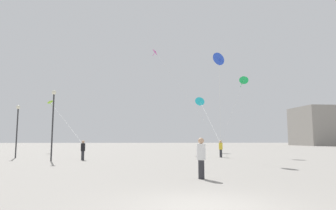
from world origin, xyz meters
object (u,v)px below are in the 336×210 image
object	(u,v)px
person_in_yellow	(221,148)
kite_magenta_diamond	(156,53)
person_in_black	(83,149)
lamppost_east	(17,122)
kite_cyan_diamond	(200,101)
lamppost_west	(53,114)
kite_cobalt_diamond	(219,59)
person_in_white	(201,156)
kite_lime_diamond	(51,103)
kite_emerald_diamond	(244,80)

from	to	relation	value
person_in_yellow	kite_magenta_diamond	world-z (taller)	kite_magenta_diamond
person_in_black	person_in_yellow	world-z (taller)	person_in_yellow
kite_magenta_diamond	lamppost_east	distance (m)	21.31
kite_cyan_diamond	lamppost_west	size ratio (longest dim) A/B	2.45
kite_cobalt_diamond	lamppost_east	xyz separation A→B (m)	(-17.89, 4.86, -4.97)
kite_cobalt_diamond	kite_magenta_diamond	size ratio (longest dim) A/B	0.54
person_in_white	kite_lime_diamond	distance (m)	32.81
person_in_yellow	kite_lime_diamond	xyz separation A→B (m)	(-20.28, 12.98, 5.78)
person_in_white	kite_magenta_diamond	bearing A→B (deg)	143.93
kite_cyan_diamond	person_in_black	bearing A→B (deg)	-128.10
kite_emerald_diamond	lamppost_west	world-z (taller)	kite_emerald_diamond
kite_lime_diamond	lamppost_east	bearing A→B (deg)	-84.44
person_in_yellow	kite_emerald_diamond	bearing A→B (deg)	119.66
kite_cobalt_diamond	person_in_black	bearing A→B (deg)	171.62
kite_cyan_diamond	kite_lime_diamond	bearing A→B (deg)	-179.94
kite_cyan_diamond	lamppost_east	distance (m)	23.53
kite_cyan_diamond	person_in_white	bearing A→B (deg)	-99.83
lamppost_east	kite_cobalt_diamond	bearing A→B (deg)	-15.19
person_in_yellow	lamppost_east	world-z (taller)	lamppost_east
person_in_black	kite_emerald_diamond	bearing A→B (deg)	110.56
person_in_white	kite_cobalt_diamond	size ratio (longest dim) A/B	0.23
kite_lime_diamond	lamppost_east	world-z (taller)	kite_lime_diamond
person_in_black	person_in_white	distance (m)	14.42
kite_lime_diamond	lamppost_east	size ratio (longest dim) A/B	3.53
person_in_yellow	kite_emerald_diamond	distance (m)	8.16
kite_magenta_diamond	lamppost_west	xyz separation A→B (m)	(-8.60, -17.03, -10.30)
person_in_white	kite_magenta_diamond	size ratio (longest dim) A/B	0.13
person_in_black	lamppost_west	distance (m)	3.73
person_in_white	kite_cobalt_diamond	distance (m)	13.28
kite_magenta_diamond	kite_emerald_diamond	world-z (taller)	kite_magenta_diamond
kite_cobalt_diamond	lamppost_west	xyz separation A→B (m)	(-13.38, 0.75, -4.53)
person_in_yellow	lamppost_west	world-z (taller)	lamppost_west
person_in_white	lamppost_east	distance (m)	21.26
person_in_yellow	kite_emerald_diamond	xyz separation A→B (m)	(3.23, 2.47, 7.08)
person_in_white	kite_emerald_diamond	distance (m)	20.60
person_in_black	kite_cyan_diamond	distance (m)	21.32
kite_cobalt_diamond	kite_magenta_diamond	xyz separation A→B (m)	(-4.78, 17.78, 5.77)
kite_cobalt_diamond	kite_lime_diamond	distance (m)	26.10
kite_lime_diamond	kite_emerald_diamond	bearing A→B (deg)	-24.09
lamppost_west	kite_cyan_diamond	bearing A→B (deg)	48.79
kite_lime_diamond	kite_emerald_diamond	xyz separation A→B (m)	(23.51, -10.51, 1.29)
kite_magenta_diamond	kite_cyan_diamond	bearing A→B (deg)	-0.79
person_in_yellow	person_in_white	world-z (taller)	person_in_white
kite_emerald_diamond	lamppost_east	world-z (taller)	kite_emerald_diamond
kite_lime_diamond	kite_cyan_diamond	size ratio (longest dim) A/B	1.24
person_in_yellow	kite_cobalt_diamond	world-z (taller)	kite_cobalt_diamond
person_in_black	person_in_yellow	distance (m)	12.64
kite_magenta_diamond	kite_emerald_diamond	xyz separation A→B (m)	(9.16, -10.62, -6.05)
person_in_black	kite_cobalt_diamond	distance (m)	13.44
kite_cyan_diamond	lamppost_east	size ratio (longest dim) A/B	2.84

